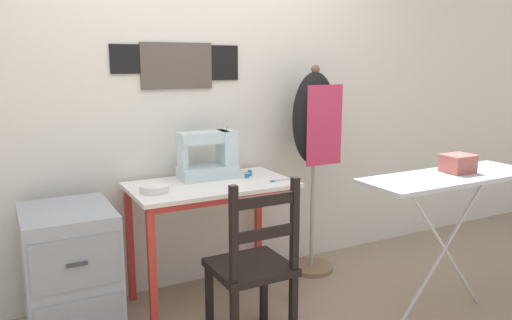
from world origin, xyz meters
name	(u,v)px	position (x,y,z in m)	size (l,w,h in m)	color
ground_plane	(232,319)	(0.00, 0.00, 0.00)	(14.00, 14.00, 0.00)	gray
wall_back	(189,95)	(0.00, 0.63, 1.28)	(10.00, 0.07, 2.55)	silver
sewing_table	(212,200)	(0.00, 0.27, 0.66)	(0.99, 0.56, 0.76)	silver
sewing_machine	(210,156)	(0.05, 0.40, 0.91)	(0.38, 0.19, 0.32)	silver
fabric_bowl	(154,189)	(-0.37, 0.22, 0.79)	(0.16, 0.16, 0.04)	silver
scissors	(277,181)	(0.38, 0.13, 0.77)	(0.14, 0.05, 0.01)	silver
thread_spool_near_machine	(247,175)	(0.25, 0.30, 0.78)	(0.04, 0.04, 0.03)	#2875C1
thread_spool_mid_table	(250,173)	(0.29, 0.34, 0.79)	(0.03, 0.03, 0.04)	#2875C1
wooden_chair	(253,268)	(-0.01, -0.29, 0.44)	(0.40, 0.38, 0.93)	black
filing_cabinet	(71,274)	(-0.84, 0.24, 0.36)	(0.46, 0.56, 0.73)	#93999E
dress_form	(314,129)	(0.81, 0.37, 1.03)	(0.32, 0.32, 1.47)	#846647
ironing_board	(450,183)	(1.12, -0.54, 0.81)	(1.10, 0.37, 0.87)	#ADB2B7
storage_box	(458,163)	(1.21, -0.51, 0.91)	(0.18, 0.14, 0.10)	#AD564C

